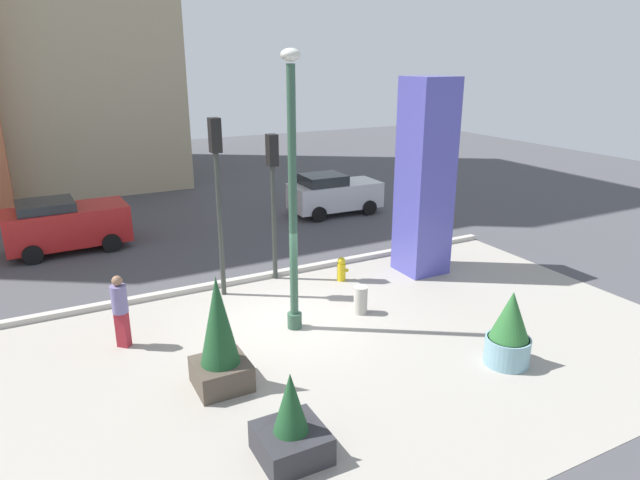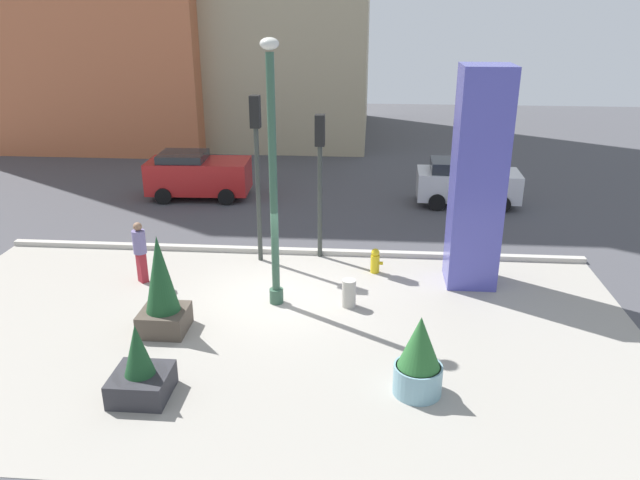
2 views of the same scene
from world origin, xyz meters
The scene contains 15 objects.
ground_plane centered at (0.00, 4.00, 0.00)m, with size 60.00×60.00×0.00m, color #47474C.
plaza_pavement centered at (0.00, -2.00, 0.00)m, with size 18.00×10.00×0.02m, color #9E998E.
curb_strip centered at (0.00, 3.12, 0.08)m, with size 18.00×0.24×0.16m, color #B7B2A8.
lamp_post centered at (0.06, -0.30, 3.24)m, with size 0.44×0.44×6.65m.
art_pillar_blue centered at (5.27, 1.45, 2.97)m, with size 1.32×1.32×5.94m, color #4C4CAD.
potted_plant_near_left centered at (3.47, -4.03, 0.80)m, with size 0.98×0.98×1.72m.
potted_plant_near_right centered at (-2.02, -4.58, 0.56)m, with size 1.12×1.12×1.61m.
potted_plant_by_pillar centered at (-2.39, -1.98, 1.06)m, with size 1.08×1.08×2.44m.
fire_hydrant centered at (2.64, 1.86, 0.37)m, with size 0.36×0.26×0.75m.
concrete_bollard centered at (1.96, -0.35, 0.38)m, with size 0.36×0.36×0.75m, color #B2ADA3.
traffic_light_far_side centered at (0.94, 2.96, 2.97)m, with size 0.28×0.42×4.38m.
traffic_light_corner centered at (-0.85, 2.52, 3.33)m, with size 0.28×0.42×4.97m.
car_passing_lane centered at (6.12, 8.66, 0.88)m, with size 3.91×2.04×1.75m.
car_curb_west centered at (-4.43, 8.76, 0.94)m, with size 4.06×2.24×1.83m.
pedestrian_by_curb centered at (-3.88, 0.69, 0.99)m, with size 0.51×0.51×1.78m.
Camera 2 is at (2.37, -14.68, 7.39)m, focal length 34.64 mm.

